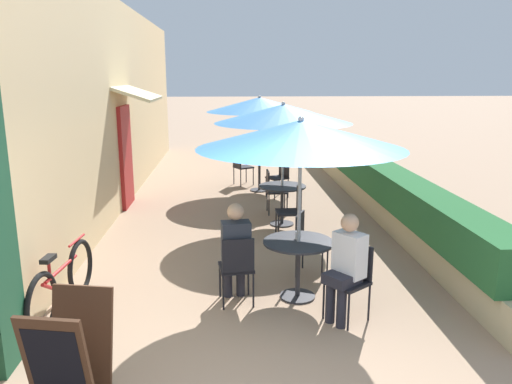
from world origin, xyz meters
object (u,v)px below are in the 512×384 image
Objects in this scene: cafe_chair_near_back at (237,265)px; bicycle_leaning at (63,283)px; cafe_chair_far_left at (280,175)px; patio_table_near at (298,255)px; seated_patron_near_back at (235,248)px; coffee_cup_near at (298,236)px; cafe_chair_near_right at (307,238)px; patio_table_far at (259,168)px; cafe_chair_far_right at (241,165)px; cafe_chair_near_left at (352,275)px; patio_umbrella_mid at (283,114)px; seated_patron_near_left at (346,263)px; cafe_chair_mid_right at (292,208)px; patio_umbrella_near at (301,134)px; patio_umbrella_far at (259,105)px; cafe_chair_mid_left at (273,188)px; menu_board at (71,357)px.

bicycle_leaning is (-2.02, -0.08, -0.15)m from cafe_chair_near_back.
cafe_chair_far_left is 0.50× the size of bicycle_leaning.
seated_patron_near_back is (-0.77, -0.06, 0.13)m from patio_table_near.
seated_patron_near_back is 13.89× the size of coffee_cup_near.
cafe_chair_near_right reaches higher than patio_table_far.
patio_table_far is at bearing 5.64° from cafe_chair_far_right.
patio_umbrella_mid is at bearing -31.08° from cafe_chair_near_left.
seated_patron_near_back reaches higher than cafe_chair_near_back.
patio_table_near is 0.78m from cafe_chair_near_back.
seated_patron_near_back is at bearing -28.41° from cafe_chair_near_right.
seated_patron_near_left is 1.44× the size of cafe_chair_mid_right.
cafe_chair_near_right is 1.00× the size of patio_table_far.
patio_table_near is 0.69× the size of seated_patron_near_left.
patio_umbrella_near is 2.83× the size of cafe_chair_far_left.
cafe_chair_far_left is (0.09, 2.92, 0.00)m from cafe_chair_mid_right.
patio_table_far is (-0.24, 2.80, -1.48)m from patio_umbrella_mid.
coffee_cup_near is at bearing -92.66° from patio_umbrella_mid.
cafe_chair_near_back is at bearing -96.22° from patio_umbrella_far.
cafe_chair_near_right is 5.18m from patio_table_far.
patio_umbrella_far is at bearing 94.87° from patio_umbrella_mid.
patio_table_near is 0.78m from cafe_chair_near_left.
bicycle_leaning is at bearing -45.84° from cafe_chair_far_right.
patio_umbrella_far is at bearing 90.93° from patio_table_near.
patio_umbrella_near is at bearing -1.89° from cafe_chair_mid_left.
cafe_chair_near_back is at bearing -167.31° from patio_table_near.
cafe_chair_far_left is (0.33, 5.26, -0.05)m from patio_table_near.
seated_patron_near_back reaches higher than cafe_chair_near_right.
coffee_cup_near is 3.03m from menu_board.
seated_patron_near_left reaches higher than patio_table_far.
patio_umbrella_far is (-0.15, 2.02, 1.53)m from cafe_chair_mid_left.
seated_patron_near_left is 5.90m from cafe_chair_far_left.
cafe_chair_mid_left is 2.03m from patio_table_far.
coffee_cup_near is 5.96m from patio_umbrella_far.
cafe_chair_mid_left is 6.30m from menu_board.
cafe_chair_near_back is 0.89× the size of menu_board.
patio_umbrella_mid reaches higher than cafe_chair_near_right.
cafe_chair_near_right is 9.67× the size of coffee_cup_near.
cafe_chair_mid_left is at bearing 61.44° from bicycle_leaning.
seated_patron_near_back reaches higher than cafe_chair_mid_right.
bicycle_leaning is (-2.69, -6.16, -1.67)m from patio_umbrella_far.
seated_patron_near_back reaches higher than cafe_chair_far_right.
patio_umbrella_far reaches higher than cafe_chair_near_back.
seated_patron_near_back is at bearing -96.47° from patio_umbrella_far.
cafe_chair_near_right is (-0.30, 1.31, 0.00)m from cafe_chair_near_left.
cafe_chair_near_right is 0.35× the size of patio_umbrella_mid.
seated_patron_near_left is at bearing 31.46° from cafe_chair_near_right.
cafe_chair_mid_right is (0.18, -1.54, 0.00)m from cafe_chair_mid_left.
cafe_chair_near_right and cafe_chair_far_right have the same top height.
cafe_chair_near_back reaches higher than patio_table_near.
seated_patron_near_back is (-1.00, -0.80, 0.17)m from cafe_chair_near_right.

